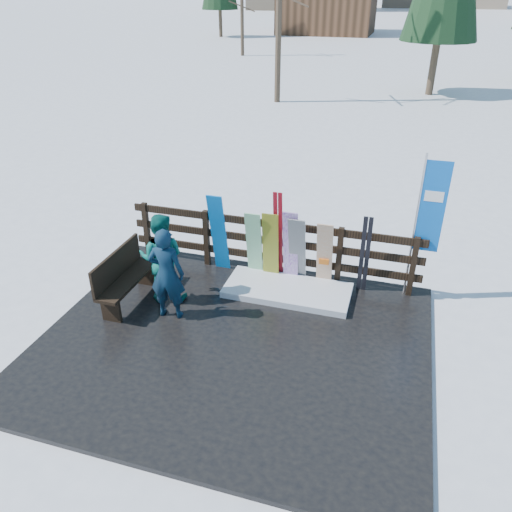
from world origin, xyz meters
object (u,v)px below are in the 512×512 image
(bench, at_px, (123,276))
(person_front, at_px, (167,274))
(person_back, at_px, (162,258))
(snowboard_1, at_px, (254,245))
(snowboard_3, at_px, (290,247))
(snowboard_4, at_px, (297,251))
(snowboard_0, at_px, (219,233))
(snowboard_2, at_px, (271,247))
(snowboard_5, at_px, (324,255))
(rental_flag, at_px, (428,212))

(bench, distance_m, person_front, 0.99)
(person_back, bearing_deg, snowboard_1, -149.85)
(snowboard_3, bearing_deg, snowboard_4, 0.00)
(person_front, bearing_deg, bench, -16.93)
(snowboard_3, height_order, person_back, person_back)
(snowboard_0, xyz_separation_m, snowboard_2, (1.01, 0.00, -0.13))
(snowboard_2, xyz_separation_m, snowboard_5, (1.00, 0.00, -0.02))
(snowboard_2, height_order, person_front, person_front)
(snowboard_2, bearing_deg, rental_flag, 5.86)
(snowboard_3, xyz_separation_m, person_front, (-1.69, -1.61, 0.07))
(rental_flag, bearing_deg, snowboard_2, -174.14)
(snowboard_0, height_order, snowboard_5, snowboard_0)
(snowboard_4, distance_m, snowboard_5, 0.50)
(snowboard_3, bearing_deg, person_back, -150.05)
(bench, bearing_deg, snowboard_3, 28.93)
(snowboard_1, relative_size, snowboard_4, 0.97)
(bench, distance_m, person_back, 0.74)
(snowboard_0, distance_m, snowboard_4, 1.52)
(bench, relative_size, snowboard_1, 1.08)
(snowboard_4, height_order, person_front, person_front)
(snowboard_1, distance_m, snowboard_3, 0.69)
(snowboard_2, xyz_separation_m, snowboard_4, (0.50, 0.00, 0.00))
(bench, height_order, snowboard_3, snowboard_3)
(snowboard_0, distance_m, person_front, 1.64)
(snowboard_0, relative_size, snowboard_2, 1.21)
(snowboard_4, relative_size, snowboard_5, 1.03)
(person_back, bearing_deg, snowboard_4, -162.79)
(snowboard_2, relative_size, snowboard_5, 1.00)
(snowboard_0, bearing_deg, snowboard_5, 0.00)
(snowboard_5, bearing_deg, snowboard_1, -180.00)
(snowboard_3, xyz_separation_m, snowboard_5, (0.63, 0.00, -0.06))
(snowboard_2, relative_size, person_front, 0.86)
(snowboard_1, height_order, snowboard_5, snowboard_1)
(snowboard_1, bearing_deg, bench, -143.06)
(snowboard_2, bearing_deg, snowboard_5, 0.00)
(snowboard_4, height_order, rental_flag, rental_flag)
(snowboard_4, bearing_deg, snowboard_0, 180.00)
(snowboard_4, bearing_deg, rental_flag, 7.24)
(bench, bearing_deg, snowboard_4, 27.80)
(snowboard_5, relative_size, rental_flag, 0.53)
(rental_flag, xyz_separation_m, person_back, (-4.25, -1.42, -0.79))
(snowboard_1, height_order, snowboard_2, snowboard_2)
(snowboard_0, xyz_separation_m, person_front, (-0.30, -1.61, -0.01))
(snowboard_1, xyz_separation_m, snowboard_3, (0.69, 0.00, 0.06))
(snowboard_3, xyz_separation_m, snowboard_4, (0.13, 0.00, -0.05))
(snowboard_5, bearing_deg, person_front, -145.14)
(snowboard_4, height_order, person_back, person_back)
(bench, relative_size, snowboard_2, 1.08)
(bench, xyz_separation_m, snowboard_2, (2.24, 1.44, 0.18))
(snowboard_2, xyz_separation_m, rental_flag, (2.63, 0.27, 0.91))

